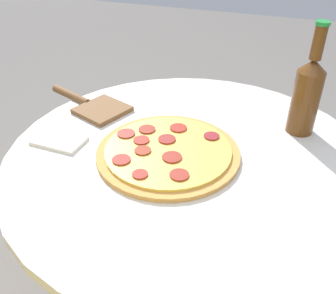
# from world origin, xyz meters

# --- Properties ---
(table) EXTENTS (0.82, 0.82, 0.71)m
(table) POSITION_xyz_m (0.00, 0.00, 0.52)
(table) COLOR silver
(table) RESTS_ON ground_plane
(pizza) EXTENTS (0.32, 0.32, 0.02)m
(pizza) POSITION_xyz_m (0.05, 0.02, 0.71)
(pizza) COLOR #C68E47
(pizza) RESTS_ON table
(beer_bottle) EXTENTS (0.06, 0.06, 0.26)m
(beer_bottle) POSITION_xyz_m (-0.22, -0.18, 0.81)
(beer_bottle) COLOR #563314
(beer_bottle) RESTS_ON table
(pizza_paddle) EXTENTS (0.27, 0.16, 0.02)m
(pizza_paddle) POSITION_xyz_m (0.31, -0.12, 0.71)
(pizza_paddle) COLOR brown
(pizza_paddle) RESTS_ON table
(napkin) EXTENTS (0.12, 0.08, 0.01)m
(napkin) POSITION_xyz_m (0.30, 0.06, 0.71)
(napkin) COLOR white
(napkin) RESTS_ON table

